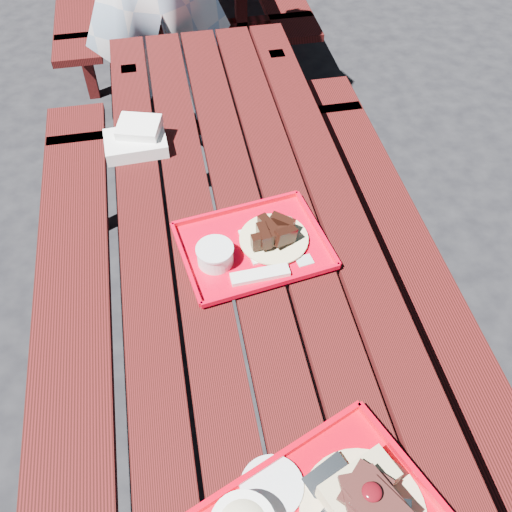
% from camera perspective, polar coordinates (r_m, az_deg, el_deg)
% --- Properties ---
extents(ground, '(60.00, 60.00, 0.00)m').
position_cam_1_polar(ground, '(2.29, -0.72, -10.57)').
color(ground, black).
rests_on(ground, ground).
extents(picnic_table_near, '(1.41, 2.40, 0.75)m').
position_cam_1_polar(picnic_table_near, '(1.82, -0.89, -1.77)').
color(picnic_table_near, '#450D0E').
rests_on(picnic_table_near, ground).
extents(far_tray, '(0.45, 0.38, 0.07)m').
position_cam_1_polar(far_tray, '(1.61, -0.44, 0.96)').
color(far_tray, red).
rests_on(far_tray, picnic_table_near).
extents(white_cloth, '(0.21, 0.18, 0.08)m').
position_cam_1_polar(white_cloth, '(1.99, -11.84, 11.39)').
color(white_cloth, white).
rests_on(white_cloth, picnic_table_near).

